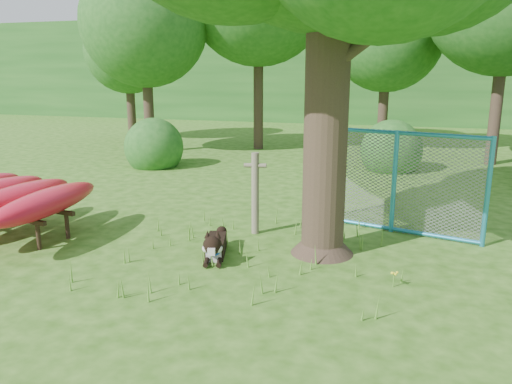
# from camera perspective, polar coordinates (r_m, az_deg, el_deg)

# --- Properties ---
(ground) EXTENTS (80.00, 80.00, 0.00)m
(ground) POSITION_cam_1_polar(r_m,az_deg,el_deg) (7.18, -4.39, -9.84)
(ground) COLOR #265310
(ground) RESTS_ON ground
(wooden_post) EXTENTS (0.40, 0.16, 1.47)m
(wooden_post) POSITION_cam_1_polar(r_m,az_deg,el_deg) (8.87, -0.09, 0.08)
(wooden_post) COLOR #675F4D
(wooden_post) RESTS_ON ground
(kayak_rack) EXTENTS (2.90, 3.00, 0.93)m
(kayak_rack) POSITION_cam_1_polar(r_m,az_deg,el_deg) (9.87, -27.08, -0.44)
(kayak_rack) COLOR black
(kayak_rack) RESTS_ON ground
(husky_dog) EXTENTS (0.55, 1.22, 0.55)m
(husky_dog) POSITION_cam_1_polar(r_m,az_deg,el_deg) (7.88, -4.71, -6.17)
(husky_dog) COLOR black
(husky_dog) RESTS_ON ground
(fence_section) EXTENTS (3.09, 0.88, 3.09)m
(fence_section) POSITION_cam_1_polar(r_m,az_deg,el_deg) (9.27, 15.50, 1.12)
(fence_section) COLOR teal
(fence_section) RESTS_ON ground
(wildflower_clump) EXTENTS (0.10, 0.09, 0.22)m
(wildflower_clump) POSITION_cam_1_polar(r_m,az_deg,el_deg) (7.08, 15.51, -9.07)
(wildflower_clump) COLOR #5A922F
(wildflower_clump) RESTS_ON ground
(bg_tree_a) EXTENTS (4.40, 4.40, 6.70)m
(bg_tree_a) POSITION_cam_1_polar(r_m,az_deg,el_deg) (18.51, -12.63, 18.31)
(bg_tree_a) COLOR #31241B
(bg_tree_a) RESTS_ON ground
(bg_tree_c) EXTENTS (4.00, 4.00, 6.12)m
(bg_tree_c) POSITION_cam_1_polar(r_m,az_deg,el_deg) (19.19, 14.78, 16.88)
(bg_tree_c) COLOR #31241B
(bg_tree_c) RESTS_ON ground
(bg_tree_f) EXTENTS (3.60, 3.60, 5.55)m
(bg_tree_f) POSITION_cam_1_polar(r_m,az_deg,el_deg) (22.30, -14.43, 15.40)
(bg_tree_f) COLOR #31241B
(bg_tree_f) RESTS_ON ground
(shrub_left) EXTENTS (1.80, 1.80, 1.80)m
(shrub_left) POSITION_cam_1_polar(r_m,az_deg,el_deg) (15.78, -11.48, 2.88)
(shrub_left) COLOR #1D541B
(shrub_left) RESTS_ON ground
(shrub_mid) EXTENTS (1.80, 1.80, 1.80)m
(shrub_mid) POSITION_cam_1_polar(r_m,az_deg,el_deg) (15.40, 15.06, 2.42)
(shrub_mid) COLOR #1D541B
(shrub_mid) RESTS_ON ground
(wooded_hillside) EXTENTS (80.00, 12.00, 6.00)m
(wooded_hillside) POSITION_cam_1_polar(r_m,az_deg,el_deg) (34.21, 13.24, 13.45)
(wooded_hillside) COLOR #1D541B
(wooded_hillside) RESTS_ON ground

